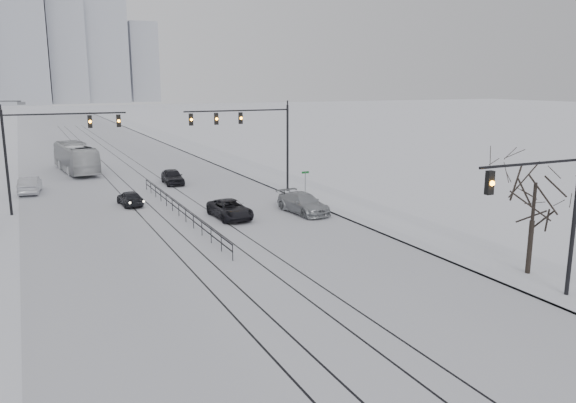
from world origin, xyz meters
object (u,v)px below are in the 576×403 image
object	(u,v)px
sedan_nb_right	(303,204)
sedan_nb_far	(173,177)
sedan_sb_outer	(30,185)
sedan_nb_front	(230,209)
box_truck	(76,158)
sedan_sb_inner	(130,198)
traffic_mast_near	(551,207)
bare_tree	(535,192)

from	to	relation	value
sedan_nb_right	sedan_nb_far	xyz separation A→B (m)	(-6.04, 16.93, -0.03)
sedan_sb_outer	sedan_nb_far	xyz separation A→B (m)	(12.98, -0.83, -0.02)
sedan_nb_front	box_truck	world-z (taller)	box_truck
sedan_nb_right	sedan_nb_far	distance (m)	17.98
sedan_nb_front	sedan_nb_far	size ratio (longest dim) A/B	1.12
box_truck	sedan_sb_inner	bearing A→B (deg)	90.37
sedan_nb_front	sedan_nb_right	xyz separation A→B (m)	(5.69, -0.86, 0.09)
sedan_nb_front	sedan_nb_right	world-z (taller)	sedan_nb_right
traffic_mast_near	box_truck	xyz separation A→B (m)	(-15.78, 49.85, -2.92)
sedan_sb_inner	box_truck	bearing A→B (deg)	-88.44
sedan_sb_outer	sedan_nb_far	bearing A→B (deg)	-176.41
sedan_nb_far	box_truck	size ratio (longest dim) A/B	0.37
sedan_nb_right	bare_tree	bearing A→B (deg)	-83.08
traffic_mast_near	bare_tree	bearing A→B (deg)	51.24
sedan_sb_inner	sedan_nb_right	distance (m)	14.48
sedan_nb_front	bare_tree	bearing A→B (deg)	-64.40
sedan_sb_inner	sedan_nb_far	distance (m)	10.12
traffic_mast_near	sedan_nb_front	bearing A→B (deg)	108.89
bare_tree	sedan_nb_front	world-z (taller)	bare_tree
sedan_nb_front	box_truck	distance (m)	29.28
bare_tree	sedan_nb_right	distance (m)	18.78
traffic_mast_near	bare_tree	xyz separation A→B (m)	(2.41, 3.00, -0.07)
traffic_mast_near	bare_tree	size ratio (longest dim) A/B	1.15
bare_tree	sedan_sb_outer	xyz separation A→B (m)	(-23.20, 35.69, -3.72)
sedan_sb_inner	sedan_sb_outer	size ratio (longest dim) A/B	0.80
traffic_mast_near	sedan_nb_far	bearing A→B (deg)	101.65
sedan_sb_outer	sedan_nb_right	xyz separation A→B (m)	(19.02, -17.76, 0.01)
box_truck	sedan_sb_outer	bearing A→B (deg)	59.69
sedan_nb_front	sedan_nb_right	distance (m)	5.76
bare_tree	box_truck	size ratio (longest dim) A/B	0.52
bare_tree	sedan_sb_outer	world-z (taller)	bare_tree
traffic_mast_near	sedan_sb_outer	xyz separation A→B (m)	(-20.79, 38.69, -3.79)
sedan_nb_right	box_truck	size ratio (longest dim) A/B	0.46
sedan_nb_front	box_truck	xyz separation A→B (m)	(-8.33, 28.05, 0.95)
traffic_mast_near	sedan_nb_front	world-z (taller)	traffic_mast_near
traffic_mast_near	sedan_sb_inner	distance (m)	32.63
sedan_sb_outer	sedan_nb_far	size ratio (longest dim) A/B	1.06
sedan_nb_far	bare_tree	bearing A→B (deg)	-71.04
traffic_mast_near	sedan_nb_far	size ratio (longest dim) A/B	1.59
bare_tree	sedan_nb_front	distance (m)	21.56
bare_tree	sedan_sb_outer	bearing A→B (deg)	123.03
traffic_mast_near	sedan_nb_front	xyz separation A→B (m)	(-7.46, 21.80, -3.88)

